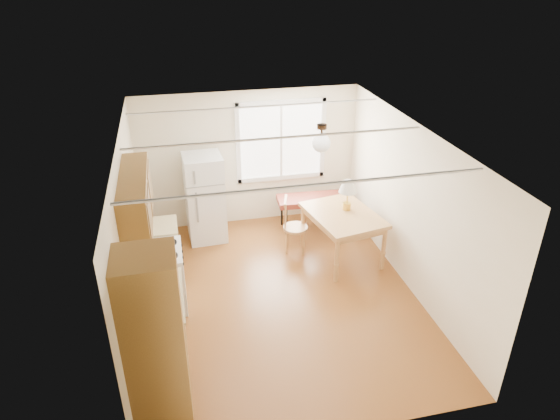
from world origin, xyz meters
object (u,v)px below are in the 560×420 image
object	(u,v)px
refrigerator	(205,198)
bench	(314,200)
dining_table	(343,219)
chair	(290,222)

from	to	relation	value
refrigerator	bench	world-z (taller)	refrigerator
dining_table	bench	bearing A→B (deg)	87.23
bench	chair	size ratio (longest dim) A/B	1.42
refrigerator	chair	size ratio (longest dim) A/B	1.64
bench	chair	bearing A→B (deg)	-127.70
refrigerator	chair	bearing A→B (deg)	-31.48
refrigerator	dining_table	bearing A→B (deg)	-31.26
dining_table	chair	world-z (taller)	chair
chair	bench	bearing A→B (deg)	65.08
refrigerator	dining_table	distance (m)	2.43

